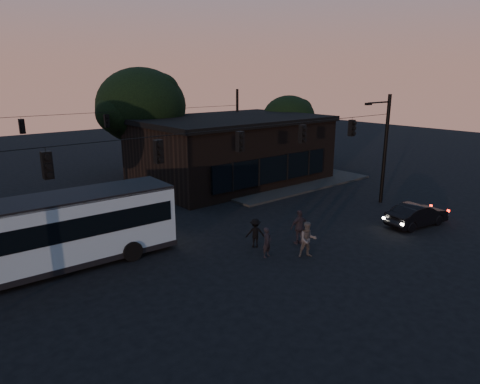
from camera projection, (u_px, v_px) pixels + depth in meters
ground at (297, 274)px, 19.34m from camera, size 120.00×120.00×0.00m
sidewalk_far_right at (272, 178)px, 37.12m from camera, size 14.00×10.00×0.15m
building at (231, 149)px, 36.04m from camera, size 15.40×10.41×5.40m
tree_behind at (141, 106)px, 36.51m from camera, size 7.60×7.60×9.43m
tree_right at (289, 118)px, 42.60m from camera, size 5.20×5.20×6.86m
signal_rig_near at (240, 164)px, 21.14m from camera, size 26.24×0.30×7.50m
signal_rig_far at (108, 136)px, 33.07m from camera, size 26.24×0.30×7.50m
bus at (43, 232)px, 19.16m from camera, size 12.12×3.35×3.38m
car at (417, 215)px, 25.41m from camera, size 4.29×2.08×1.36m
pedestrian_a at (267, 242)px, 20.96m from camera, size 0.63×0.48×1.53m
pedestrian_b at (308, 240)px, 20.93m from camera, size 1.11×1.04×1.80m
pedestrian_c at (300, 227)px, 22.56m from camera, size 1.18×0.72×1.88m
pedestrian_d at (255, 233)px, 22.19m from camera, size 1.15×1.05×1.55m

